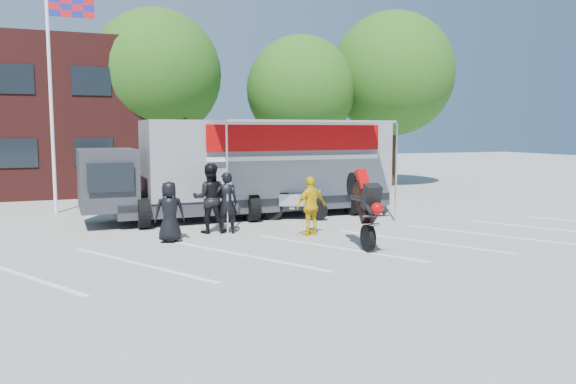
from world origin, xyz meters
TOP-DOWN VIEW (x-y plane):
  - ground at (0.00, 0.00)m, footprint 100.00×100.00m
  - parking_bay_lines at (0.00, 1.00)m, footprint 18.09×13.33m
  - flagpole at (-6.24, 10.00)m, footprint 1.61×0.12m
  - tree_left at (-2.00, 16.00)m, footprint 6.12×6.12m
  - tree_mid at (5.00, 15.00)m, footprint 5.44×5.44m
  - tree_right at (10.00, 14.50)m, footprint 6.46×6.46m
  - transporter_truck at (-0.11, 6.64)m, footprint 10.32×5.16m
  - parked_motorcycle at (0.86, 5.38)m, footprint 2.24×1.55m
  - stunt_bike_rider at (0.76, 0.97)m, footprint 1.03×1.88m
  - spectator_leather_a at (-3.57, 3.25)m, footprint 0.84×0.61m
  - spectator_leather_b at (-1.85, 3.92)m, footprint 0.72×0.56m
  - spectator_leather_c at (-2.27, 4.20)m, footprint 1.10×0.93m
  - spectator_hivis at (0.27, 2.77)m, footprint 1.04×0.62m

SIDE VIEW (x-z plane):
  - ground at x=0.00m, z-range 0.00..0.00m
  - transporter_truck at x=-0.11m, z-range -1.62..1.62m
  - parked_motorcycle at x=0.86m, z-range -0.56..0.56m
  - stunt_bike_rider at x=0.76m, z-range -1.06..1.06m
  - parking_bay_lines at x=0.00m, z-range 0.00..0.01m
  - spectator_leather_a at x=-3.57m, z-range 0.00..1.61m
  - spectator_hivis at x=0.27m, z-range 0.00..1.66m
  - spectator_leather_b at x=-1.85m, z-range 0.00..1.76m
  - spectator_leather_c at x=-2.27m, z-range 0.00..1.99m
  - tree_mid at x=5.00m, z-range 1.10..8.78m
  - flagpole at x=-6.24m, z-range 1.05..9.05m
  - tree_left at x=-2.00m, z-range 1.25..9.89m
  - tree_right at x=10.00m, z-range 1.32..10.44m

